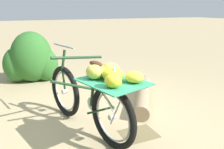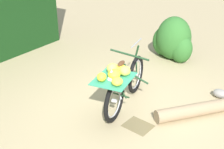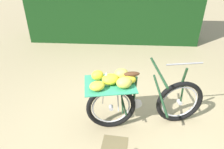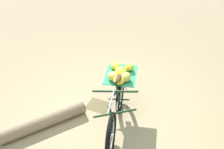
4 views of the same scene
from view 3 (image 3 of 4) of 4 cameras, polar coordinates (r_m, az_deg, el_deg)
ground_plane at (r=3.13m, az=6.25°, el=-15.39°), size 60.00×60.00×0.00m
bicycle at (r=2.87m, az=7.08°, el=-6.45°), size 0.90×1.79×1.03m
leaf_litter_patch at (r=2.87m, az=0.62°, el=-20.59°), size 0.44×0.36×0.01m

